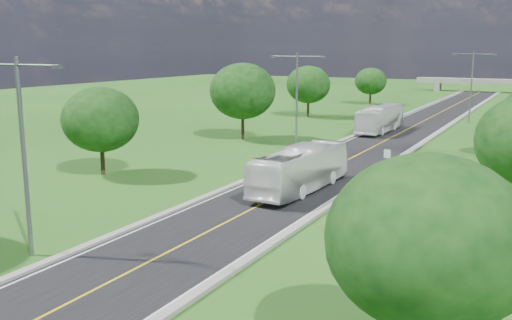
{
  "coord_description": "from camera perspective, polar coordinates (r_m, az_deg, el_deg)",
  "views": [
    {
      "loc": [
        17.16,
        -6.99,
        10.39
      ],
      "look_at": [
        -0.55,
        26.18,
        3.0
      ],
      "focal_mm": 40.0,
      "sensor_mm": 36.0,
      "label": 1
    }
  ],
  "objects": [
    {
      "name": "road",
      "position": [
        75.7,
        14.74,
        2.88
      ],
      "size": [
        8.0,
        150.0,
        0.06
      ],
      "primitive_type": "cube",
      "color": "black",
      "rests_on": "ground"
    },
    {
      "name": "curb_right",
      "position": [
        74.84,
        17.91,
        2.68
      ],
      "size": [
        0.5,
        150.0,
        0.22
      ],
      "primitive_type": "cube",
      "color": "gray",
      "rests_on": "ground"
    },
    {
      "name": "tree_ra",
      "position": [
        18.21,
        16.8,
        -7.76
      ],
      "size": [
        6.3,
        6.3,
        7.33
      ],
      "color": "black",
      "rests_on": "ground"
    },
    {
      "name": "overpass",
      "position": [
        148.21,
        21.59,
        7.26
      ],
      "size": [
        30.0,
        3.0,
        3.2
      ],
      "color": "gray",
      "rests_on": "ground"
    },
    {
      "name": "bus_outbound",
      "position": [
        41.92,
        4.48,
        -0.91
      ],
      "size": [
        3.26,
        11.72,
        3.23
      ],
      "primitive_type": "imported",
      "rotation": [
        0.0,
        0.0,
        3.09
      ],
      "color": "white",
      "rests_on": "road"
    },
    {
      "name": "tree_lc",
      "position": [
        65.62,
        -1.34,
        6.91
      ],
      "size": [
        7.56,
        7.56,
        8.79
      ],
      "color": "black",
      "rests_on": "ground"
    },
    {
      "name": "tree_le",
      "position": [
        109.83,
        11.4,
        7.74
      ],
      "size": [
        5.88,
        5.88,
        6.84
      ],
      "color": "black",
      "rests_on": "ground"
    },
    {
      "name": "curb_left",
      "position": [
        76.76,
        11.66,
        3.19
      ],
      "size": [
        0.5,
        150.0,
        0.22
      ],
      "primitive_type": "cube",
      "color": "gray",
      "rests_on": "ground"
    },
    {
      "name": "speed_limit_sign",
      "position": [
        47.36,
        12.97,
        0.14
      ],
      "size": [
        0.55,
        0.09,
        2.4
      ],
      "color": "slate",
      "rests_on": "ground"
    },
    {
      "name": "tree_ld",
      "position": [
        88.07,
        5.26,
        7.53
      ],
      "size": [
        6.72,
        6.72,
        7.82
      ],
      "color": "black",
      "rests_on": "ground"
    },
    {
      "name": "tree_lb",
      "position": [
        48.55,
        -15.29,
        3.93
      ],
      "size": [
        6.3,
        6.3,
        7.33
      ],
      "color": "black",
      "rests_on": "ground"
    },
    {
      "name": "ground",
      "position": [
        69.93,
        13.59,
        2.26
      ],
      "size": [
        260.0,
        260.0,
        0.0
      ],
      "primitive_type": "plane",
      "color": "#1F4D15",
      "rests_on": "ground"
    },
    {
      "name": "streetlight_mid_left",
      "position": [
        57.09,
        4.1,
        6.62
      ],
      "size": [
        5.9,
        0.25,
        10.0
      ],
      "color": "slate",
      "rests_on": "ground"
    },
    {
      "name": "streetlight_far_right",
      "position": [
        85.84,
        20.77,
        7.43
      ],
      "size": [
        5.9,
        0.25,
        10.0
      ],
      "color": "slate",
      "rests_on": "ground"
    },
    {
      "name": "bus_inbound",
      "position": [
        73.22,
        12.31,
        4.05
      ],
      "size": [
        2.97,
        11.83,
        3.28
      ],
      "primitive_type": "imported",
      "rotation": [
        0.0,
        0.0,
        -0.02
      ],
      "color": "white",
      "rests_on": "road"
    },
    {
      "name": "streetlight_near_left",
      "position": [
        30.28,
        -22.3,
        1.84
      ],
      "size": [
        5.9,
        0.25,
        10.0
      ],
      "color": "slate",
      "rests_on": "ground"
    }
  ]
}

